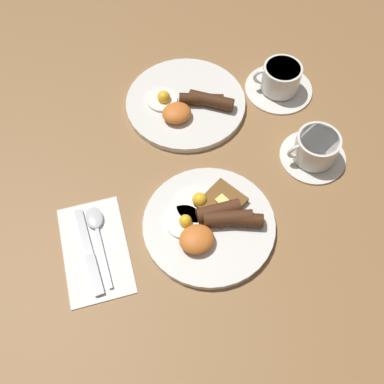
{
  "coord_description": "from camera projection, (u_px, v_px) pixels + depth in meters",
  "views": [
    {
      "loc": [
        -0.17,
        -0.34,
        0.79
      ],
      "look_at": [
        -0.01,
        0.07,
        0.03
      ],
      "focal_mm": 42.0,
      "sensor_mm": 36.0,
      "label": 1
    }
  ],
  "objects": [
    {
      "name": "ground_plane",
      "position": [
        209.0,
        227.0,
        0.87
      ],
      "size": [
        3.0,
        3.0,
        0.0
      ],
      "primitive_type": "plane",
      "color": "olive"
    },
    {
      "name": "breakfast_plate_near",
      "position": [
        210.0,
        222.0,
        0.86
      ],
      "size": [
        0.26,
        0.26,
        0.04
      ],
      "color": "silver",
      "rests_on": "ground_plane"
    },
    {
      "name": "breakfast_plate_far",
      "position": [
        186.0,
        103.0,
        1.02
      ],
      "size": [
        0.27,
        0.27,
        0.04
      ],
      "color": "silver",
      "rests_on": "ground_plane"
    },
    {
      "name": "napkin",
      "position": [
        95.0,
        249.0,
        0.85
      ],
      "size": [
        0.14,
        0.22,
        0.01
      ],
      "primitive_type": "cube",
      "rotation": [
        0.0,
        0.0,
        -0.11
      ],
      "color": "white",
      "rests_on": "ground_plane"
    },
    {
      "name": "spoon",
      "position": [
        96.0,
        226.0,
        0.86
      ],
      "size": [
        0.04,
        0.17,
        0.01
      ],
      "rotation": [
        0.0,
        0.0,
        1.5
      ],
      "color": "silver",
      "rests_on": "napkin"
    },
    {
      "name": "teacup_far",
      "position": [
        280.0,
        81.0,
        1.03
      ],
      "size": [
        0.16,
        0.16,
        0.07
      ],
      "color": "silver",
      "rests_on": "ground_plane"
    },
    {
      "name": "knife",
      "position": [
        90.0,
        256.0,
        0.83
      ],
      "size": [
        0.02,
        0.18,
        0.01
      ],
      "rotation": [
        0.0,
        0.0,
        1.53
      ],
      "color": "silver",
      "rests_on": "napkin"
    },
    {
      "name": "teacup_near",
      "position": [
        315.0,
        149.0,
        0.93
      ],
      "size": [
        0.14,
        0.14,
        0.07
      ],
      "color": "silver",
      "rests_on": "ground_plane"
    }
  ]
}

